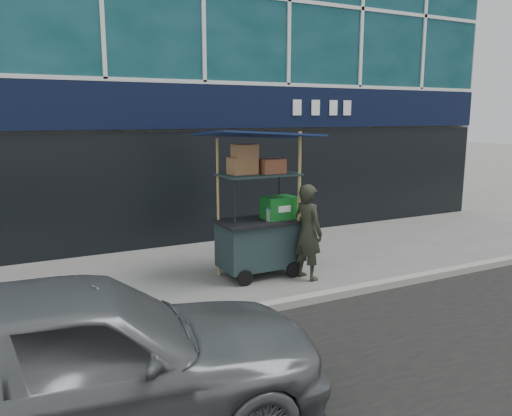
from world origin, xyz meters
TOP-DOWN VIEW (x-y plane):
  - ground at (0.00, 0.00)m, footprint 80.00×80.00m
  - curb at (0.00, -0.20)m, footprint 80.00×0.18m
  - vendor_cart at (-0.03, 1.32)m, footprint 1.89×1.35m
  - vendor_man at (0.60, 0.78)m, footprint 0.51×0.66m
  - parked_car at (-3.46, -1.97)m, footprint 4.44×2.16m

SIDE VIEW (x-z plane):
  - ground at x=0.00m, z-range 0.00..0.00m
  - curb at x=0.00m, z-range 0.00..0.12m
  - parked_car at x=-3.46m, z-range 0.00..1.46m
  - vendor_man at x=0.60m, z-range 0.00..1.62m
  - vendor_cart at x=-0.03m, z-range -0.38..2.14m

